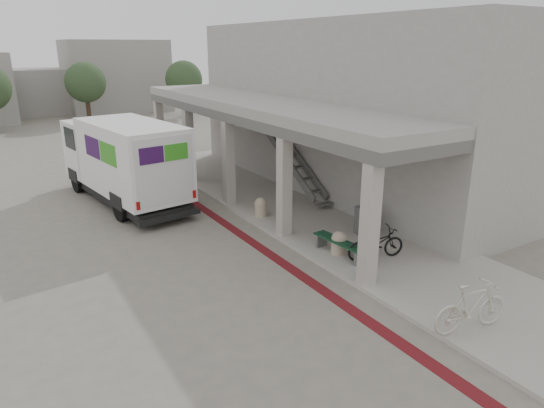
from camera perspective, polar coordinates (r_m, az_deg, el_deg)
ground at (r=14.70m, az=-4.49°, el=-6.16°), size 120.00×120.00×0.00m
bike_lane_stripe at (r=16.76m, az=-4.55°, el=-3.00°), size 0.35×40.00×0.01m
sidewalk at (r=16.70m, az=7.84°, el=-2.99°), size 4.40×28.00×0.12m
transit_building at (r=21.04m, az=6.55°, el=10.86°), size 7.60×17.00×7.00m
distant_backdrop at (r=48.10m, az=-28.19°, el=12.14°), size 28.00×10.00×6.50m
tree_mid at (r=42.84m, az=-21.10°, el=13.20°), size 3.20×3.20×4.80m
tree_right at (r=44.09m, az=-10.33°, el=14.20°), size 3.20×3.20×4.80m
fedex_truck at (r=20.10m, az=-17.13°, el=5.07°), size 3.38×7.99×3.30m
bench at (r=14.45m, az=8.01°, el=-4.80°), size 0.59×1.97×0.46m
bollard_near at (r=14.58m, az=7.88°, el=-4.50°), size 0.46×0.46×0.69m
bollard_far at (r=17.59m, az=-1.32°, el=-0.32°), size 0.46×0.46×0.69m
utility_cabinet at (r=16.08m, az=10.73°, el=-1.99°), size 0.53×0.63×0.93m
bicycle_black at (r=14.37m, az=12.12°, el=-4.57°), size 1.87×1.00×0.94m
bicycle_cream at (r=11.48m, az=22.43°, el=-11.12°), size 1.97×0.89×1.14m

